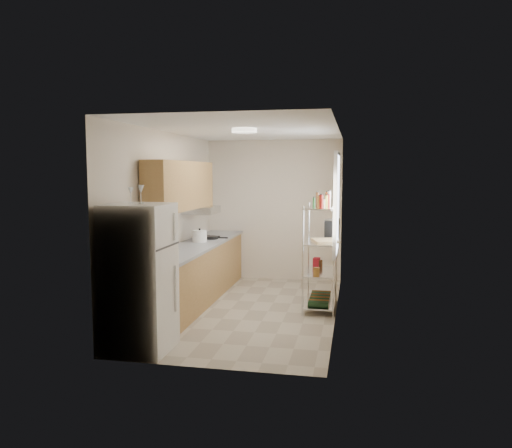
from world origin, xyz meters
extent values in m
cube|color=#ABA08B|center=(0.00, 0.00, -0.01)|extent=(2.50, 4.40, 0.01)
cube|color=white|center=(0.00, 0.00, 2.60)|extent=(2.50, 4.40, 0.01)
cube|color=beige|center=(0.00, 2.21, 1.30)|extent=(2.50, 0.01, 2.60)
cube|color=beige|center=(0.00, -2.21, 1.30)|extent=(2.50, 0.01, 2.60)
cube|color=beige|center=(-1.25, 0.00, 1.30)|extent=(0.01, 4.40, 2.60)
cube|color=beige|center=(1.25, 0.00, 1.30)|extent=(0.01, 4.40, 2.60)
cube|color=#AA7F48|center=(-0.92, 0.44, 0.43)|extent=(0.60, 3.48, 0.86)
cube|color=gray|center=(-0.90, 0.44, 0.88)|extent=(0.63, 3.51, 0.04)
cube|color=#B7BABC|center=(-0.94, -0.70, 0.88)|extent=(0.52, 0.44, 0.04)
cube|color=#B7BABC|center=(-0.64, 1.80, 0.46)|extent=(0.01, 0.55, 0.72)
cube|color=#AA7F48|center=(-1.05, 0.10, 1.81)|extent=(0.33, 2.20, 0.72)
cube|color=#B7BABC|center=(-1.00, 0.90, 1.39)|extent=(0.50, 0.60, 0.12)
cube|color=white|center=(1.23, 0.35, 1.55)|extent=(0.06, 1.00, 1.46)
cube|color=silver|center=(1.00, 0.30, 0.10)|extent=(0.45, 0.90, 0.02)
cube|color=silver|center=(1.00, 0.30, 0.55)|extent=(0.45, 0.90, 0.02)
cube|color=silver|center=(1.00, 0.30, 1.00)|extent=(0.45, 0.90, 0.02)
cube|color=silver|center=(1.00, 0.30, 1.50)|extent=(0.45, 0.90, 0.02)
cylinder|color=silver|center=(0.79, -0.14, 0.78)|extent=(0.02, 0.02, 1.55)
cylinder|color=silver|center=(0.79, 0.74, 0.78)|extent=(0.02, 0.02, 1.55)
cylinder|color=silver|center=(1.22, -0.14, 0.78)|extent=(0.02, 0.02, 1.55)
cylinder|color=silver|center=(1.22, 0.74, 0.78)|extent=(0.02, 0.02, 1.55)
cylinder|color=white|center=(0.00, -0.30, 2.57)|extent=(0.34, 0.34, 0.05)
cube|color=silver|center=(-0.87, -1.82, 0.83)|extent=(0.69, 0.69, 1.66)
cylinder|color=white|center=(-0.94, 0.60, 0.99)|extent=(0.23, 0.23, 0.19)
cylinder|color=black|center=(-1.02, 1.05, 0.92)|extent=(0.31, 0.31, 0.04)
cylinder|color=black|center=(-0.85, 0.97, 0.92)|extent=(0.24, 0.24, 0.05)
cube|color=tan|center=(1.08, 0.23, 1.03)|extent=(0.45, 0.52, 0.03)
cube|color=black|center=(1.15, 0.63, 1.16)|extent=(0.22, 0.28, 0.30)
cube|color=maroon|center=(0.93, 0.61, 0.63)|extent=(0.11, 0.14, 0.14)
camera|label=1|loc=(1.49, -6.96, 2.02)|focal=35.00mm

